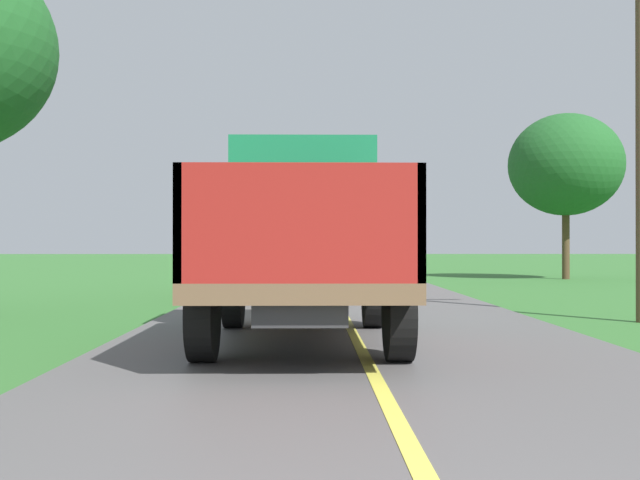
{
  "coord_description": "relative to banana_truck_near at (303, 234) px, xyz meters",
  "views": [
    {
      "loc": [
        -0.63,
        -1.33,
        1.34
      ],
      "look_at": [
        -0.45,
        10.86,
        1.4
      ],
      "focal_mm": 43.76,
      "sensor_mm": 36.0,
      "label": 1
    }
  ],
  "objects": [
    {
      "name": "banana_truck_near",
      "position": [
        0.0,
        0.0,
        0.0
      ],
      "size": [
        2.38,
        5.82,
        2.8
      ],
      "color": "#2D2D30",
      "rests_on": "road_surface"
    },
    {
      "name": "banana_truck_far",
      "position": [
        -0.27,
        9.73,
        0.0
      ],
      "size": [
        2.38,
        5.82,
        2.8
      ],
      "color": "#2D2D30",
      "rests_on": "road_surface"
    },
    {
      "name": "roadside_tree_near_left",
      "position": [
        9.81,
        18.53,
        2.86
      ],
      "size": [
        4.28,
        4.28,
        6.26
      ],
      "color": "#4C3823",
      "rests_on": "ground"
    }
  ]
}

